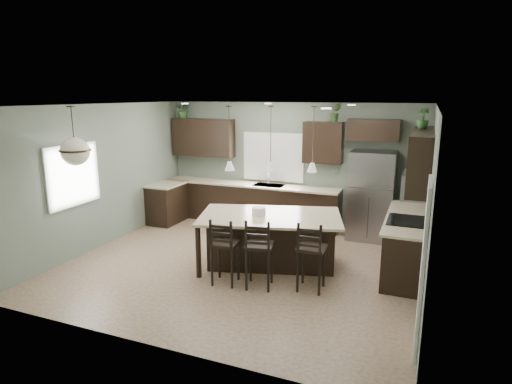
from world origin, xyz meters
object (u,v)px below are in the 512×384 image
Objects in this scene: kitchen_island at (270,241)px; bar_stool_right at (311,256)px; bar_stool_center at (259,253)px; refrigerator at (371,196)px; plant_back_left at (184,110)px; serving_dish at (259,211)px; bar_stool_left at (225,250)px.

kitchen_island is 1.14m from bar_stool_right.
bar_stool_center is (0.14, -0.88, 0.11)m from kitchen_island.
bar_stool_center is at bearing -166.62° from bar_stool_right.
refrigerator is 4.45× the size of plant_back_left.
refrigerator reaches higher than serving_dish.
bar_stool_right is (0.78, 0.21, -0.01)m from bar_stool_center.
kitchen_island is 4.51m from plant_back_left.
bar_stool_left is at bearing -120.68° from refrigerator.
refrigerator is at bearing 52.88° from bar_stool_left.
plant_back_left is (-2.72, 3.38, 2.05)m from bar_stool_left.
bar_stool_center is at bearing -45.24° from plant_back_left.
refrigerator reaches higher than bar_stool_left.
serving_dish is 0.21× the size of bar_stool_center.
bar_stool_center is (0.34, -0.83, -0.43)m from serving_dish.
bar_stool_left is at bearing -51.12° from plant_back_left.
bar_stool_left is 0.99× the size of bar_stool_right.
kitchen_island is at bearing -123.59° from refrigerator.
refrigerator is at bearing 40.31° from kitchen_island.
refrigerator reaches higher than bar_stool_center.
bar_stool_right is at bearing -52.21° from kitchen_island.
bar_stool_left is (-0.22, -0.90, -0.44)m from serving_dish.
bar_stool_left is at bearing -103.72° from serving_dish.
bar_stool_left reaches higher than serving_dish.
kitchen_island is at bearing -37.73° from plant_back_left.
serving_dish is 0.21× the size of bar_stool_right.
kitchen_island is (-1.44, -2.17, -0.46)m from refrigerator.
plant_back_left is (-2.94, 2.48, 1.61)m from serving_dish.
bar_stool_center is at bearing 0.77° from bar_stool_left.
serving_dish is 0.22× the size of bar_stool_left.
bar_stool_left is (-0.41, -0.95, 0.09)m from kitchen_island.
serving_dish is 0.99m from bar_stool_center.
plant_back_left is at bearing 123.25° from bar_stool_center.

